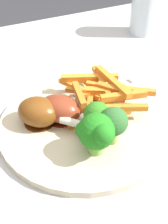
# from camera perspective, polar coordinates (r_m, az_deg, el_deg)

# --- Properties ---
(dining_table) EXTENTS (0.96, 0.85, 0.74)m
(dining_table) POSITION_cam_1_polar(r_m,az_deg,el_deg) (0.61, 4.55, -7.15)
(dining_table) COLOR #B7B7BC
(dining_table) RESTS_ON ground_plane
(dinner_plate) EXTENTS (0.27, 0.27, 0.01)m
(dinner_plate) POSITION_cam_1_polar(r_m,az_deg,el_deg) (0.48, -0.00, -2.39)
(dinner_plate) COLOR beige
(dinner_plate) RESTS_ON dining_table
(broccoli_floret_front) EXTENTS (0.04, 0.04, 0.06)m
(broccoli_floret_front) POSITION_cam_1_polar(r_m,az_deg,el_deg) (0.44, 2.50, -0.75)
(broccoli_floret_front) COLOR #849E5A
(broccoli_floret_front) RESTS_ON dinner_plate
(broccoli_floret_middle) EXTENTS (0.04, 0.04, 0.06)m
(broccoli_floret_middle) POSITION_cam_1_polar(r_m,az_deg,el_deg) (0.42, 5.68, -1.78)
(broccoli_floret_middle) COLOR #85AE48
(broccoli_floret_middle) RESTS_ON dinner_plate
(broccoli_floret_back) EXTENTS (0.06, 0.06, 0.06)m
(broccoli_floret_back) POSITION_cam_1_polar(r_m,az_deg,el_deg) (0.41, 2.34, -3.82)
(broccoli_floret_back) COLOR #7DB44D
(broccoli_floret_back) RESTS_ON dinner_plate
(carrot_fries_pile) EXTENTS (0.16, 0.15, 0.05)m
(carrot_fries_pile) POSITION_cam_1_polar(r_m,az_deg,el_deg) (0.50, 3.76, 3.91)
(carrot_fries_pile) COLOR orange
(carrot_fries_pile) RESTS_ON dinner_plate
(chicken_drumstick_near) EXTENTS (0.10, 0.11, 0.04)m
(chicken_drumstick_near) POSITION_cam_1_polar(r_m,az_deg,el_deg) (0.47, -4.10, 0.41)
(chicken_drumstick_near) COLOR #5A1E10
(chicken_drumstick_near) RESTS_ON dinner_plate
(chicken_drumstick_far) EXTENTS (0.10, 0.11, 0.04)m
(chicken_drumstick_far) POSITION_cam_1_polar(r_m,az_deg,el_deg) (0.47, -8.09, -0.37)
(chicken_drumstick_far) COLOR #4D230B
(chicken_drumstick_far) RESTS_ON dinner_plate
(fork) EXTENTS (0.18, 0.08, 0.00)m
(fork) POSITION_cam_1_polar(r_m,az_deg,el_deg) (0.67, 13.76, 9.06)
(fork) COLOR silver
(fork) RESTS_ON dining_table
(water_glass) EXTENTS (0.07, 0.07, 0.14)m
(water_glass) POSITION_cam_1_polar(r_m,az_deg,el_deg) (0.79, 11.70, 19.27)
(water_glass) COLOR silver
(water_glass) RESTS_ON dining_table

